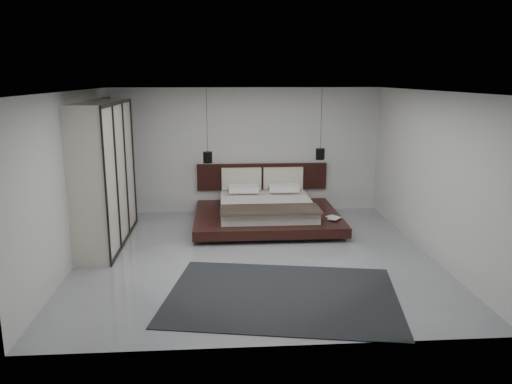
{
  "coord_description": "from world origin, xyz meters",
  "views": [
    {
      "loc": [
        -0.57,
        -8.16,
        3.02
      ],
      "look_at": [
        0.09,
        1.2,
        0.85
      ],
      "focal_mm": 35.0,
      "sensor_mm": 36.0,
      "label": 1
    }
  ],
  "objects": [
    {
      "name": "rug",
      "position": [
        0.26,
        -1.67,
        0.01
      ],
      "size": [
        3.57,
        2.83,
        0.01
      ],
      "primitive_type": "cube",
      "rotation": [
        0.0,
        0.0,
        -0.18
      ],
      "color": "black",
      "rests_on": "floor"
    },
    {
      "name": "book_upper",
      "position": [
        1.55,
        1.19,
        0.31
      ],
      "size": [
        0.3,
        0.32,
        0.02
      ],
      "primitive_type": "imported",
      "rotation": [
        0.0,
        0.0,
        -0.58
      ],
      "color": "#99724C",
      "rests_on": "book_lower"
    },
    {
      "name": "pendant_right",
      "position": [
        1.57,
        2.38,
        1.4
      ],
      "size": [
        0.19,
        0.19,
        1.52
      ],
      "color": "black",
      "rests_on": "ceiling"
    },
    {
      "name": "pendant_left",
      "position": [
        -0.86,
        2.38,
        1.36
      ],
      "size": [
        0.19,
        0.19,
        1.57
      ],
      "color": "black",
      "rests_on": "ceiling"
    },
    {
      "name": "ceiling",
      "position": [
        0.0,
        0.0,
        2.8
      ],
      "size": [
        6.0,
        6.0,
        0.0
      ],
      "primitive_type": "plane",
      "rotation": [
        3.14,
        0.0,
        0.0
      ],
      "color": "white",
      "rests_on": "wall_back"
    },
    {
      "name": "wall_right",
      "position": [
        3.0,
        0.0,
        1.4
      ],
      "size": [
        0.0,
        6.0,
        6.0
      ],
      "primitive_type": "plane",
      "rotation": [
        1.57,
        0.0,
        -1.57
      ],
      "color": "beige",
      "rests_on": "floor"
    },
    {
      "name": "floor",
      "position": [
        0.0,
        0.0,
        0.0
      ],
      "size": [
        6.0,
        6.0,
        0.0
      ],
      "primitive_type": "plane",
      "color": "gray",
      "rests_on": "ground"
    },
    {
      "name": "wall_left",
      "position": [
        -3.0,
        0.0,
        1.4
      ],
      "size": [
        0.0,
        6.0,
        6.0
      ],
      "primitive_type": "plane",
      "rotation": [
        1.57,
        0.0,
        1.57
      ],
      "color": "beige",
      "rests_on": "floor"
    },
    {
      "name": "wall_back",
      "position": [
        0.0,
        3.0,
        1.4
      ],
      "size": [
        6.0,
        0.0,
        6.0
      ],
      "primitive_type": "plane",
      "rotation": [
        1.57,
        0.0,
        0.0
      ],
      "color": "beige",
      "rests_on": "floor"
    },
    {
      "name": "lattice_screen",
      "position": [
        -2.95,
        2.45,
        1.3
      ],
      "size": [
        0.05,
        0.9,
        2.6
      ],
      "primitive_type": "cube",
      "color": "black",
      "rests_on": "floor"
    },
    {
      "name": "bed",
      "position": [
        0.36,
        1.9,
        0.3
      ],
      "size": [
        2.95,
        2.46,
        1.11
      ],
      "color": "black",
      "rests_on": "floor"
    },
    {
      "name": "book_lower",
      "position": [
        1.57,
        1.22,
        0.29
      ],
      "size": [
        0.33,
        0.35,
        0.03
      ],
      "primitive_type": "imported",
      "rotation": [
        0.0,
        0.0,
        0.6
      ],
      "color": "#99724C",
      "rests_on": "bed"
    },
    {
      "name": "wall_front",
      "position": [
        0.0,
        -3.0,
        1.4
      ],
      "size": [
        6.0,
        0.0,
        6.0
      ],
      "primitive_type": "plane",
      "rotation": [
        -1.57,
        0.0,
        0.0
      ],
      "color": "beige",
      "rests_on": "floor"
    },
    {
      "name": "wardrobe",
      "position": [
        -2.7,
        0.94,
        1.3
      ],
      "size": [
        0.62,
        2.65,
        2.6
      ],
      "color": "beige",
      "rests_on": "floor"
    }
  ]
}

